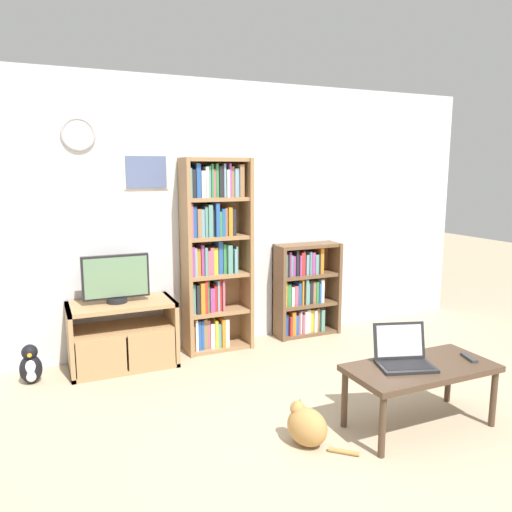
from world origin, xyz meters
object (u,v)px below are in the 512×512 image
at_px(bookshelf_tall, 213,253).
at_px(laptop, 403,355).
at_px(coffee_table, 421,372).
at_px(television, 116,279).
at_px(bookshelf_short, 303,291).
at_px(tv_stand, 123,335).
at_px(cat, 306,426).
at_px(penguin_figurine, 31,366).
at_px(remote_near_laptop, 469,358).

relative_size(bookshelf_tall, laptop, 4.30).
bearing_deg(coffee_table, television, 131.65).
xyz_separation_m(bookshelf_short, laptop, (-0.34, -1.98, 0.03)).
bearing_deg(television, tv_stand, -41.08).
height_order(bookshelf_short, laptop, bookshelf_short).
bearing_deg(laptop, tv_stand, 148.10).
relative_size(bookshelf_tall, cat, 4.32).
bearing_deg(penguin_figurine, coffee_table, -37.18).
xyz_separation_m(television, bookshelf_tall, (0.93, 0.10, 0.15)).
bearing_deg(television, penguin_figurine, -174.23).
relative_size(bookshelf_tall, penguin_figurine, 5.62).
height_order(tv_stand, television, television).
xyz_separation_m(bookshelf_tall, penguin_figurine, (-1.66, -0.17, -0.81)).
bearing_deg(bookshelf_short, cat, -118.66).
bearing_deg(television, laptop, -49.15).
relative_size(television, penguin_figurine, 1.73).
xyz_separation_m(tv_stand, bookshelf_tall, (0.90, 0.13, 0.66)).
bearing_deg(bookshelf_short, bookshelf_tall, -178.78).
xyz_separation_m(laptop, cat, (-0.72, 0.04, -0.38)).
distance_m(bookshelf_tall, remote_near_laptop, 2.43).
xyz_separation_m(bookshelf_short, coffee_table, (-0.23, -2.04, -0.09)).
xyz_separation_m(coffee_table, penguin_figurine, (-2.44, 1.85, -0.24)).
distance_m(bookshelf_short, cat, 2.23).
bearing_deg(bookshelf_tall, remote_near_laptop, -60.46).
bearing_deg(coffee_table, remote_near_laptop, -6.75).
bearing_deg(television, cat, -63.93).
relative_size(bookshelf_short, cat, 2.28).
xyz_separation_m(coffee_table, laptop, (-0.10, 0.06, 0.12)).
bearing_deg(penguin_figurine, bookshelf_tall, 5.88).
relative_size(tv_stand, bookshelf_short, 0.93).
distance_m(bookshelf_short, laptop, 2.01).
bearing_deg(remote_near_laptop, tv_stand, 153.43).
height_order(tv_stand, coffee_table, tv_stand).
distance_m(tv_stand, coffee_table, 2.53).
height_order(bookshelf_short, cat, bookshelf_short).
relative_size(tv_stand, remote_near_laptop, 5.54).
distance_m(bookshelf_tall, penguin_figurine, 1.85).
xyz_separation_m(laptop, remote_near_laptop, (0.49, -0.11, -0.06)).
height_order(remote_near_laptop, penguin_figurine, remote_near_laptop).
relative_size(bookshelf_tall, bookshelf_short, 1.89).
bearing_deg(bookshelf_tall, bookshelf_short, 1.22).
bearing_deg(remote_near_laptop, penguin_figurine, 162.79).
relative_size(bookshelf_short, laptop, 2.27).
bearing_deg(remote_near_laptop, laptop, -176.00).
xyz_separation_m(coffee_table, remote_near_laptop, (0.39, -0.05, 0.06)).
bearing_deg(bookshelf_tall, coffee_table, -68.82).
xyz_separation_m(bookshelf_tall, remote_near_laptop, (1.17, -2.07, -0.51)).
xyz_separation_m(television, bookshelf_short, (1.95, 0.12, -0.32)).
relative_size(coffee_table, remote_near_laptop, 6.16).
bearing_deg(cat, remote_near_laptop, -33.13).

